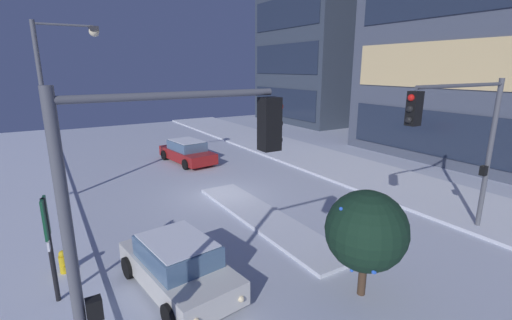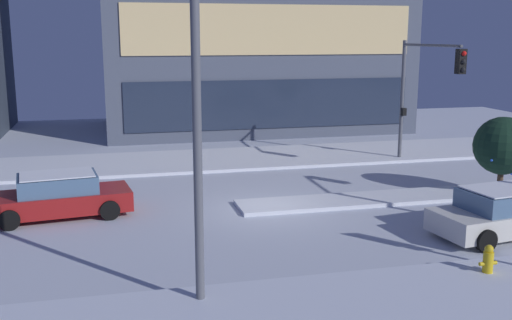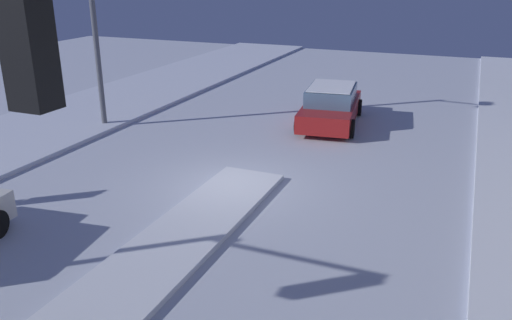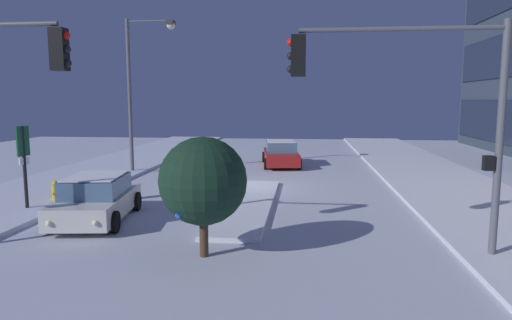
{
  "view_description": "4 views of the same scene",
  "coord_description": "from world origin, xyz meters",
  "views": [
    {
      "loc": [
        14.99,
        -7.13,
        6.12
      ],
      "look_at": [
        0.47,
        1.74,
        1.7
      ],
      "focal_mm": 24.87,
      "sensor_mm": 36.0,
      "label": 1
    },
    {
      "loc": [
        -5.24,
        -19.68,
        6.0
      ],
      "look_at": [
        0.08,
        2.06,
        1.39
      ],
      "focal_mm": 42.44,
      "sensor_mm": 36.0,
      "label": 2
    },
    {
      "loc": [
        11.99,
        5.71,
        5.66
      ],
      "look_at": [
        3.06,
        2.01,
        2.09
      ],
      "focal_mm": 36.6,
      "sensor_mm": 36.0,
      "label": 3
    },
    {
      "loc": [
        19.95,
        2.39,
        3.91
      ],
      "look_at": [
        2.5,
        0.48,
        1.59
      ],
      "focal_mm": 31.83,
      "sensor_mm": 36.0,
      "label": 4
    }
  ],
  "objects": [
    {
      "name": "median_strip",
      "position": [
        3.51,
        0.29,
        0.07
      ],
      "size": [
        9.0,
        1.8,
        0.14
      ],
      "primitive_type": "cube",
      "color": "silver",
      "rests_on": "ground"
    },
    {
      "name": "ground",
      "position": [
        0.0,
        0.0,
        0.0
      ],
      "size": [
        52.0,
        52.0,
        0.0
      ],
      "primitive_type": "plane",
      "color": "silver"
    },
    {
      "name": "traffic_light_corner_far_right",
      "position": [
        8.57,
        4.96,
        4.03
      ],
      "size": [
        0.32,
        5.21,
        5.78
      ],
      "rotation": [
        0.0,
        0.0,
        -1.57
      ],
      "color": "#565960",
      "rests_on": "ground"
    },
    {
      "name": "car_far",
      "position": [
        -7.03,
        0.93,
        0.71
      ],
      "size": [
        4.95,
        2.57,
        1.49
      ],
      "rotation": [
        0.0,
        0.0,
        3.27
      ],
      "color": "maroon",
      "rests_on": "ground"
    }
  ]
}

